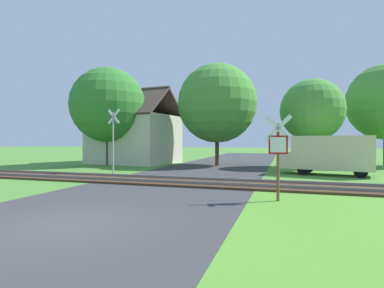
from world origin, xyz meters
name	(u,v)px	position (x,y,z in m)	size (l,w,h in m)	color
ground_plane	(63,226)	(0.00, 0.00, 0.00)	(160.00, 160.00, 0.00)	#4C8433
road_asphalt	(111,207)	(0.00, 2.00, 0.00)	(7.50, 80.00, 0.01)	#38383A
rail_track	(175,182)	(0.00, 7.40, 0.06)	(60.00, 2.60, 0.22)	#422D1E
stop_sign_near	(278,151)	(4.66, 4.40, 1.64)	(0.88, 0.15, 2.81)	brown
crossing_sign_far	(113,137)	(-4.70, 9.64, 2.18)	(0.87, 0.19, 3.81)	#9E9EA5
house	(135,137)	(-7.74, 17.94, 2.24)	(7.62, 6.75, 6.53)	beige
tree_right	(312,110)	(6.76, 17.83, 4.18)	(4.56, 4.56, 6.47)	#513823
tree_center	(217,103)	(-0.25, 17.51, 4.91)	(6.23, 6.23, 8.03)	#513823
tree_left	(108,105)	(-8.78, 15.39, 4.84)	(6.01, 6.01, 7.85)	#513823
mail_truck	(329,153)	(7.29, 13.00, 1.24)	(5.19, 2.92, 2.24)	beige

